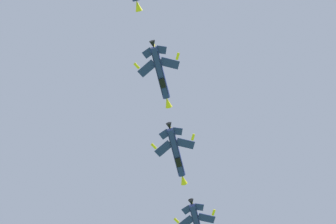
% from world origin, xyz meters
% --- Properties ---
extents(fighter_jet_left_wing, '(12.49, 12.77, 4.35)m').
position_xyz_m(fighter_jet_left_wing, '(35.85, 41.28, 137.98)').
color(fighter_jet_left_wing, navy).
extents(fighter_jet_right_wing, '(12.49, 12.77, 4.35)m').
position_xyz_m(fighter_jet_right_wing, '(23.13, 26.14, 137.78)').
color(fighter_jet_right_wing, navy).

